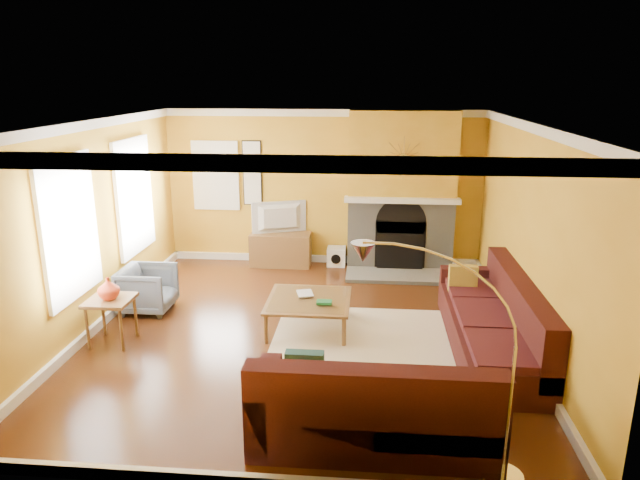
# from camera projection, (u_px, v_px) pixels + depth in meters

# --- Properties ---
(floor) EXTENTS (5.50, 6.00, 0.02)m
(floor) POSITION_uv_depth(u_px,v_px,m) (304.00, 333.00, 7.47)
(floor) COLOR #582C12
(floor) RESTS_ON ground
(ceiling) EXTENTS (5.50, 6.00, 0.02)m
(ceiling) POSITION_uv_depth(u_px,v_px,m) (302.00, 121.00, 6.72)
(ceiling) COLOR white
(ceiling) RESTS_ON ground
(wall_back) EXTENTS (5.50, 0.02, 2.70)m
(wall_back) POSITION_uv_depth(u_px,v_px,m) (323.00, 188.00, 9.98)
(wall_back) COLOR gold
(wall_back) RESTS_ON ground
(wall_front) EXTENTS (5.50, 0.02, 2.70)m
(wall_front) POSITION_uv_depth(u_px,v_px,m) (256.00, 338.00, 4.21)
(wall_front) COLOR gold
(wall_front) RESTS_ON ground
(wall_left) EXTENTS (0.02, 6.00, 2.70)m
(wall_left) POSITION_uv_depth(u_px,v_px,m) (91.00, 228.00, 7.33)
(wall_left) COLOR gold
(wall_left) RESTS_ON ground
(wall_right) EXTENTS (0.02, 6.00, 2.70)m
(wall_right) POSITION_uv_depth(u_px,v_px,m) (531.00, 238.00, 6.86)
(wall_right) COLOR gold
(wall_right) RESTS_ON ground
(baseboard) EXTENTS (5.50, 6.00, 0.12)m
(baseboard) POSITION_uv_depth(u_px,v_px,m) (304.00, 328.00, 7.45)
(baseboard) COLOR white
(baseboard) RESTS_ON floor
(crown_molding) EXTENTS (5.50, 6.00, 0.12)m
(crown_molding) POSITION_uv_depth(u_px,v_px,m) (303.00, 127.00, 6.74)
(crown_molding) COLOR white
(crown_molding) RESTS_ON ceiling
(window_left_near) EXTENTS (0.06, 1.22, 1.72)m
(window_left_near) POSITION_uv_depth(u_px,v_px,m) (133.00, 196.00, 8.53)
(window_left_near) COLOR white
(window_left_near) RESTS_ON wall_left
(window_left_far) EXTENTS (0.06, 1.22, 1.72)m
(window_left_far) POSITION_uv_depth(u_px,v_px,m) (68.00, 228.00, 6.71)
(window_left_far) COLOR white
(window_left_far) RESTS_ON wall_left
(window_back) EXTENTS (0.82, 0.06, 1.22)m
(window_back) POSITION_uv_depth(u_px,v_px,m) (216.00, 176.00, 10.04)
(window_back) COLOR white
(window_back) RESTS_ON wall_back
(wall_art) EXTENTS (0.34, 0.04, 1.14)m
(wall_art) POSITION_uv_depth(u_px,v_px,m) (252.00, 173.00, 9.98)
(wall_art) COLOR white
(wall_art) RESTS_ON wall_back
(fireplace) EXTENTS (1.80, 0.40, 2.70)m
(fireplace) POSITION_uv_depth(u_px,v_px,m) (402.00, 192.00, 9.66)
(fireplace) COLOR gray
(fireplace) RESTS_ON floor
(mantel) EXTENTS (1.92, 0.22, 0.08)m
(mantel) POSITION_uv_depth(u_px,v_px,m) (402.00, 200.00, 9.46)
(mantel) COLOR white
(mantel) RESTS_ON fireplace
(hearth) EXTENTS (1.80, 0.70, 0.06)m
(hearth) POSITION_uv_depth(u_px,v_px,m) (400.00, 276.00, 9.50)
(hearth) COLOR gray
(hearth) RESTS_ON floor
(sunburst) EXTENTS (0.70, 0.04, 0.70)m
(sunburst) POSITION_uv_depth(u_px,v_px,m) (404.00, 158.00, 9.28)
(sunburst) COLOR olive
(sunburst) RESTS_ON fireplace
(rug) EXTENTS (2.40, 1.80, 0.02)m
(rug) POSITION_uv_depth(u_px,v_px,m) (368.00, 336.00, 7.34)
(rug) COLOR beige
(rug) RESTS_ON floor
(sectional_sofa) EXTENTS (2.95, 3.83, 0.90)m
(sectional_sofa) POSITION_uv_depth(u_px,v_px,m) (407.00, 329.00, 6.48)
(sectional_sofa) COLOR #3E1514
(sectional_sofa) RESTS_ON floor
(coffee_table) EXTENTS (1.08, 1.08, 0.43)m
(coffee_table) POSITION_uv_depth(u_px,v_px,m) (309.00, 314.00, 7.51)
(coffee_table) COLOR white
(coffee_table) RESTS_ON floor
(media_console) EXTENTS (1.05, 0.47, 0.58)m
(media_console) POSITION_uv_depth(u_px,v_px,m) (281.00, 249.00, 10.07)
(media_console) COLOR brown
(media_console) RESTS_ON floor
(tv) EXTENTS (0.95, 0.45, 0.56)m
(tv) POSITION_uv_depth(u_px,v_px,m) (280.00, 218.00, 9.92)
(tv) COLOR black
(tv) RESTS_ON media_console
(subwoofer) EXTENTS (0.32, 0.32, 0.32)m
(subwoofer) POSITION_uv_depth(u_px,v_px,m) (336.00, 256.00, 10.10)
(subwoofer) COLOR white
(subwoofer) RESTS_ON floor
(armchair) EXTENTS (0.71, 0.69, 0.65)m
(armchair) POSITION_uv_depth(u_px,v_px,m) (148.00, 289.00, 8.07)
(armchair) COLOR slate
(armchair) RESTS_ON floor
(side_table) EXTENTS (0.53, 0.53, 0.59)m
(side_table) POSITION_uv_depth(u_px,v_px,m) (112.00, 321.00, 7.09)
(side_table) COLOR brown
(side_table) RESTS_ON floor
(vase) EXTENTS (0.27, 0.27, 0.28)m
(vase) POSITION_uv_depth(u_px,v_px,m) (108.00, 288.00, 6.97)
(vase) COLOR #E94723
(vase) RESTS_ON side_table
(book) EXTENTS (0.26, 0.31, 0.03)m
(book) POSITION_uv_depth(u_px,v_px,m) (298.00, 294.00, 7.57)
(book) COLOR white
(book) RESTS_ON coffee_table
(arc_lamp) EXTENTS (1.29, 0.36, 2.01)m
(arc_lamp) POSITION_uv_depth(u_px,v_px,m) (442.00, 368.00, 4.48)
(arc_lamp) COLOR silver
(arc_lamp) RESTS_ON floor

